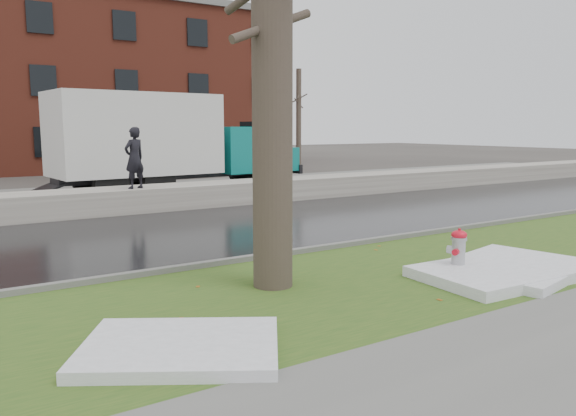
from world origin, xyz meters
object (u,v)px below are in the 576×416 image
box_truck (166,142)px  worker (134,158)px  fire_hydrant (458,250)px  tree (272,31)px

box_truck → worker: box_truck is taller
fire_hydrant → box_truck: 14.52m
fire_hydrant → box_truck: bearing=67.7°
box_truck → tree: bearing=-108.7°
worker → box_truck: bearing=-142.8°
tree → worker: bearing=85.7°
tree → worker: tree is taller
tree → worker: 9.42m
tree → worker: (0.68, 9.10, -2.36)m
tree → box_truck: bearing=76.2°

